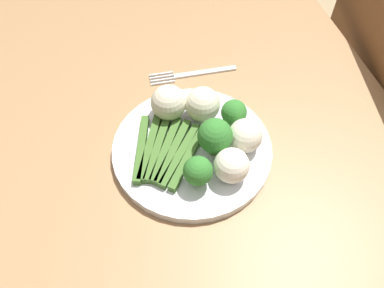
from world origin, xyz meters
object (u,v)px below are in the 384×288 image
at_px(broccoli_back_right, 215,136).
at_px(cauliflower_edge, 169,103).
at_px(plate, 192,149).
at_px(fork, 192,74).
at_px(cauliflower_near_fork, 202,104).
at_px(cauliflower_near_center, 245,136).
at_px(chair, 370,129).
at_px(broccoli_right, 198,171).
at_px(dining_table, 167,179).
at_px(cauliflower_left, 232,165).
at_px(broccoli_front_left, 234,114).
at_px(asparagus_bundle, 165,151).

height_order(broccoli_back_right, cauliflower_edge, broccoli_back_right).
bearing_deg(plate, fork, -13.10).
relative_size(broccoli_back_right, fork, 0.39).
bearing_deg(cauliflower_near_fork, cauliflower_near_center, -147.26).
relative_size(chair, broccoli_back_right, 13.41).
bearing_deg(broccoli_right, chair, -67.43).
height_order(dining_table, cauliflower_near_fork, cauliflower_near_fork).
xyz_separation_m(plate, broccoli_back_right, (-0.02, -0.03, 0.04)).
height_order(chair, plate, chair).
height_order(broccoli_back_right, cauliflower_left, broccoli_back_right).
distance_m(cauliflower_near_center, fork, 0.20).
height_order(broccoli_front_left, fork, broccoli_front_left).
bearing_deg(cauliflower_near_center, broccoli_back_right, 88.01).
relative_size(dining_table, fork, 8.18).
relative_size(chair, cauliflower_near_center, 16.43).
xyz_separation_m(cauliflower_edge, fork, (0.10, -0.06, -0.04)).
height_order(broccoli_front_left, cauliflower_near_center, cauliflower_near_center).
height_order(cauliflower_near_fork, cauliflower_left, cauliflower_near_fork).
distance_m(cauliflower_edge, fork, 0.13).
xyz_separation_m(broccoli_back_right, cauliflower_edge, (0.09, 0.05, -0.01)).
relative_size(cauliflower_edge, cauliflower_left, 1.12).
xyz_separation_m(cauliflower_near_fork, cauliflower_left, (-0.12, -0.01, -0.00)).
bearing_deg(broccoli_back_right, chair, -70.95).
bearing_deg(broccoli_back_right, cauliflower_near_center, -91.99).
bearing_deg(cauliflower_left, dining_table, 42.07).
xyz_separation_m(plate, cauliflower_left, (-0.07, -0.04, 0.03)).
bearing_deg(broccoli_front_left, asparagus_bundle, 103.67).
height_order(plate, broccoli_right, broccoli_right).
bearing_deg(asparagus_bundle, cauliflower_left, -96.07).
bearing_deg(dining_table, broccoli_back_right, -121.80).
relative_size(chair, broccoli_front_left, 17.31).
bearing_deg(chair, cauliflower_edge, 109.18).
bearing_deg(cauliflower_near_fork, broccoli_back_right, -179.67).
bearing_deg(broccoli_front_left, cauliflower_edge, 63.77).
xyz_separation_m(cauliflower_edge, cauliflower_left, (-0.14, -0.06, -0.00)).
relative_size(dining_table, asparagus_bundle, 9.20).
xyz_separation_m(broccoli_front_left, cauliflower_edge, (0.05, 0.10, 0.00)).
bearing_deg(asparagus_bundle, broccoli_right, -120.28).
bearing_deg(broccoli_back_right, cauliflower_left, -166.00).
relative_size(dining_table, broccoli_right, 25.81).
height_order(broccoli_back_right, cauliflower_near_fork, broccoli_back_right).
bearing_deg(broccoli_right, plate, -5.90).
xyz_separation_m(chair, fork, (0.02, 0.47, 0.27)).
height_order(chair, broccoli_back_right, chair).
xyz_separation_m(broccoli_right, cauliflower_near_fork, (0.12, -0.04, -0.00)).
distance_m(broccoli_right, cauliflower_near_fork, 0.13).
bearing_deg(cauliflower_near_fork, cauliflower_left, -174.13).
height_order(dining_table, cauliflower_left, cauliflower_left).
bearing_deg(broccoli_front_left, fork, 13.09).
xyz_separation_m(chair, cauliflower_left, (-0.21, 0.47, 0.31)).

